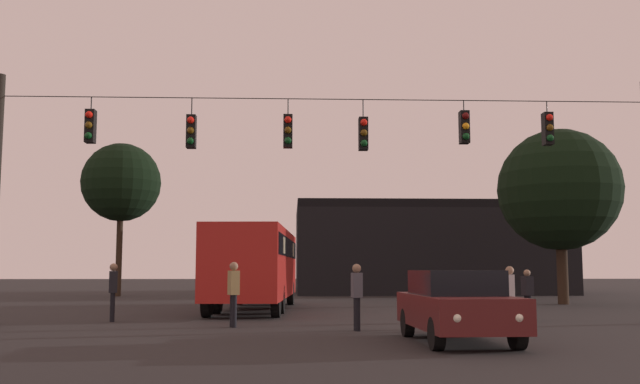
{
  "coord_description": "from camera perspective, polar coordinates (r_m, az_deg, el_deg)",
  "views": [
    {
      "loc": [
        -1.04,
        -4.19,
        1.55
      ],
      "look_at": [
        -0.18,
        17.39,
        3.92
      ],
      "focal_mm": 39.39,
      "sensor_mm": 36.0,
      "label": 1
    }
  ],
  "objects": [
    {
      "name": "tree_left_silhouette",
      "position": [
        42.46,
        -15.85,
        0.73
      ],
      "size": [
        4.56,
        4.56,
        8.86
      ],
      "color": "#2D2116",
      "rests_on": "ground"
    },
    {
      "name": "corner_building",
      "position": [
        47.96,
        8.19,
        -4.68
      ],
      "size": [
        16.74,
        12.86,
        5.68
      ],
      "color": "black",
      "rests_on": "ground"
    },
    {
      "name": "pedestrian_crossing_center",
      "position": [
        18.96,
        15.2,
        -7.98
      ],
      "size": [
        0.34,
        0.42,
        1.62
      ],
      "color": "black",
      "rests_on": "ground"
    },
    {
      "name": "tree_behind_building",
      "position": [
        33.32,
        18.87,
        0.16
      ],
      "size": [
        5.47,
        5.47,
        7.84
      ],
      "color": "#2D2116",
      "rests_on": "ground"
    },
    {
      "name": "car_near_right",
      "position": [
        15.38,
        11.03,
        -8.97
      ],
      "size": [
        1.93,
        4.38,
        1.52
      ],
      "color": "#511919",
      "rests_on": "ground"
    },
    {
      "name": "pedestrian_crossing_right",
      "position": [
        22.22,
        16.51,
        -7.81
      ],
      "size": [
        0.29,
        0.39,
        1.53
      ],
      "color": "black",
      "rests_on": "ground"
    },
    {
      "name": "pedestrian_trailing",
      "position": [
        19.16,
        -7.04,
        -7.9
      ],
      "size": [
        0.35,
        0.42,
        1.74
      ],
      "color": "black",
      "rests_on": "ground"
    },
    {
      "name": "pedestrian_crossing_left",
      "position": [
        17.95,
        3.01,
        -8.18
      ],
      "size": [
        0.28,
        0.38,
        1.68
      ],
      "color": "black",
      "rests_on": "ground"
    },
    {
      "name": "overhead_signal_span",
      "position": [
        19.98,
        0.63,
        1.51
      ],
      "size": [
        18.97,
        0.44,
        7.05
      ],
      "color": "black",
      "rests_on": "ground"
    },
    {
      "name": "city_bus",
      "position": [
        27.08,
        -5.24,
        -5.58
      ],
      "size": [
        3.11,
        11.12,
        3.0
      ],
      "color": "#B21E19",
      "rests_on": "ground"
    },
    {
      "name": "pedestrian_near_bus",
      "position": [
        21.9,
        -16.47,
        -7.53
      ],
      "size": [
        0.32,
        0.41,
        1.72
      ],
      "color": "black",
      "rests_on": "ground"
    },
    {
      "name": "ground_plane",
      "position": [
        28.75,
        -0.21,
        -9.37
      ],
      "size": [
        168.0,
        168.0,
        0.0
      ],
      "primitive_type": "plane",
      "color": "black",
      "rests_on": "ground"
    }
  ]
}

